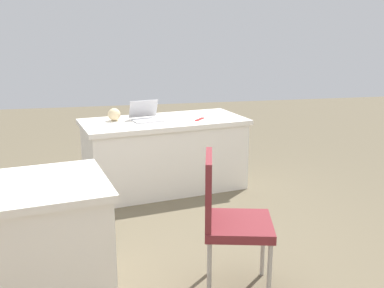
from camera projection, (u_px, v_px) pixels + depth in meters
The scene contains 6 objects.
ground_plane at pixel (192, 257), 3.54m from camera, with size 14.40×14.40×0.00m, color brown.
table_foreground at pixel (164, 154), 4.98m from camera, with size 1.86×1.11×0.77m.
chair_tucked_right at pixel (228, 215), 2.98m from camera, with size 0.53×0.53×0.95m.
laptop_silver at pixel (147, 117), 4.84m from camera, with size 0.38×0.36×0.21m.
yarn_ball at pixel (114, 115), 4.81m from camera, with size 0.13×0.13×0.13m, color beige.
scissors_red at pixel (200, 119), 4.88m from camera, with size 0.18×0.04×0.01m, color red.
Camera 1 is at (0.65, 3.14, 1.74)m, focal length 42.47 mm.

